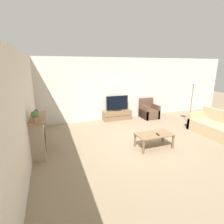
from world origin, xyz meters
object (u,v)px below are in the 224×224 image
tv (117,104)px  remote (158,134)px  mantel_vase_left (36,116)px  fireplace (38,134)px  potted_plant (35,116)px  armchair (149,112)px  floor_lamp (193,85)px  couch (220,129)px  tv_stand (117,115)px  mantel_vase_centre_left (36,114)px  coffee_table (154,136)px

tv → remote: (0.07, -3.01, -0.30)m
mantel_vase_left → fireplace: bearing=92.5°
potted_plant → armchair: bearing=27.6°
floor_lamp → armchair: bearing=122.8°
armchair → couch: armchair is taller
remote → mantel_vase_left: bearing=179.0°
mantel_vase_left → tv_stand: bearing=38.1°
mantel_vase_left → couch: (5.70, -0.54, -0.89)m
fireplace → potted_plant: (0.02, -0.54, 0.67)m
tv → floor_lamp: 3.14m
fireplace → mantel_vase_left: mantel_vase_left is taller
fireplace → potted_plant: 0.86m
mantel_vase_centre_left → tv_stand: 3.94m
mantel_vase_left → tv: mantel_vase_left is taller
potted_plant → tv: 4.12m
armchair → coffee_table: armchair is taller
armchair → mantel_vase_left: bearing=-154.0°
armchair → remote: size_ratio=5.72×
tv_stand → couch: couch is taller
armchair → tv: bearing=172.4°
armchair → remote: 3.16m
mantel_vase_centre_left → tv: (3.14, 2.18, -0.41)m
mantel_vase_centre_left → tv: mantel_vase_centre_left is taller
potted_plant → armchair: 5.32m
armchair → remote: (-1.43, -2.81, 0.15)m
remote → coffee_table: bearing=135.1°
mantel_vase_left → couch: mantel_vase_left is taller
mantel_vase_left → remote: (3.22, -0.55, -0.73)m
tv_stand → tv: 0.52m
remote → tv: bearing=100.0°
mantel_vase_left → potted_plant: potted_plant is taller
mantel_vase_left → potted_plant: (0.00, -0.16, 0.03)m
mantel_vase_left → mantel_vase_centre_left: size_ratio=1.18×
coffee_table → couch: couch is taller
tv → armchair: size_ratio=1.13×
mantel_vase_left → armchair: 5.24m
mantel_vase_centre_left → armchair: size_ratio=0.27×
coffee_table → couch: size_ratio=0.54×
coffee_table → remote: (0.06, -0.08, 0.06)m
tv → floor_lamp: bearing=-34.7°
mantel_vase_centre_left → couch: (5.70, -0.83, -0.86)m
tv_stand → coffee_table: 2.94m
mantel_vase_centre_left → remote: (3.22, -0.83, -0.71)m
fireplace → potted_plant: bearing=-88.2°
mantel_vase_centre_left → tv_stand: bearing=34.8°
mantel_vase_left → tv_stand: mantel_vase_left is taller
tv_stand → tv: tv is taller
fireplace → armchair: 5.03m
mantel_vase_centre_left → floor_lamp: floor_lamp is taller
mantel_vase_centre_left → tv: 3.85m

